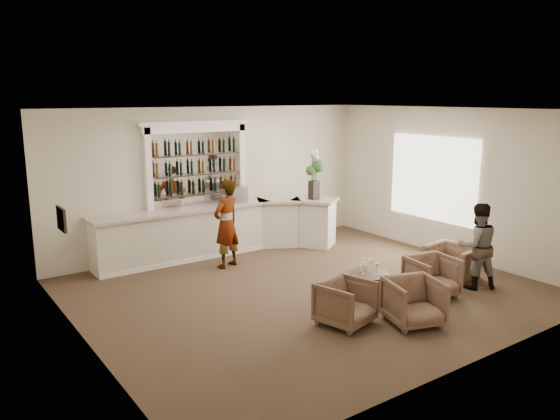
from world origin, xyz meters
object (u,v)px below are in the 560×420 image
(armchair_center, at_px, (414,302))
(espresso_machine, at_px, (236,195))
(armchair_left, at_px, (346,303))
(armchair_right, at_px, (432,276))
(guest, at_px, (477,246))
(armchair_far, at_px, (453,261))
(sommelier, at_px, (226,224))
(cocktail_table, at_px, (369,287))
(flower_vase, at_px, (314,171))
(bar_counter, at_px, (221,230))

(armchair_center, xyz_separation_m, espresso_machine, (-0.18, 5.17, 0.96))
(armchair_left, bearing_deg, espresso_machine, 66.51)
(armchair_left, bearing_deg, armchair_right, -13.19)
(guest, height_order, espresso_machine, guest)
(armchair_far, bearing_deg, guest, -26.09)
(sommelier, relative_size, espresso_machine, 4.19)
(guest, relative_size, armchair_left, 2.06)
(sommelier, xyz_separation_m, guest, (3.17, -3.79, -0.12))
(armchair_right, bearing_deg, sommelier, 130.79)
(cocktail_table, bearing_deg, flower_vase, 66.97)
(armchair_left, bearing_deg, sommelier, 76.07)
(sommelier, bearing_deg, armchair_right, 101.45)
(sommelier, height_order, armchair_right, sommelier)
(bar_counter, relative_size, espresso_machine, 12.88)
(bar_counter, relative_size, armchair_right, 7.13)
(armchair_center, xyz_separation_m, armchair_right, (1.24, 0.67, -0.01))
(flower_vase, bearing_deg, sommelier, -174.59)
(sommelier, xyz_separation_m, armchair_right, (2.17, -3.61, -0.56))
(armchair_left, relative_size, flower_vase, 0.67)
(guest, height_order, armchair_left, guest)
(bar_counter, bearing_deg, guest, -58.89)
(armchair_right, xyz_separation_m, flower_vase, (0.34, 3.85, 1.44))
(armchair_far, bearing_deg, sommelier, -141.15)
(armchair_left, height_order, armchair_far, armchair_left)
(bar_counter, xyz_separation_m, flower_vase, (2.16, -0.65, 1.23))
(armchair_far, relative_size, flower_vase, 0.81)
(armchair_right, relative_size, espresso_machine, 1.81)
(espresso_machine, bearing_deg, armchair_right, -72.79)
(guest, distance_m, armchair_left, 3.16)
(armchair_right, bearing_deg, bar_counter, 121.77)
(cocktail_table, bearing_deg, armchair_center, -97.50)
(armchair_left, xyz_separation_m, espresso_machine, (0.70, 4.55, 0.98))
(flower_vase, bearing_deg, bar_counter, 163.25)
(armchair_far, xyz_separation_m, flower_vase, (-0.88, 3.36, 1.49))
(cocktail_table, xyz_separation_m, guest, (2.10, -0.66, 0.56))
(bar_counter, bearing_deg, armchair_far, -52.92)
(armchair_center, distance_m, espresso_machine, 5.26)
(bar_counter, bearing_deg, armchair_right, -68.00)
(guest, relative_size, armchair_far, 1.70)
(cocktail_table, height_order, armchair_far, armchair_far)
(cocktail_table, xyz_separation_m, sommelier, (-1.08, 3.13, 0.68))
(armchair_far, bearing_deg, armchair_right, -76.83)
(flower_vase, bearing_deg, armchair_far, -75.41)
(armchair_left, distance_m, flower_vase, 4.83)
(cocktail_table, height_order, guest, guest)
(armchair_left, xyz_separation_m, armchair_right, (2.12, 0.06, 0.01))
(armchair_right, height_order, armchair_far, armchair_right)
(cocktail_table, distance_m, guest, 2.27)
(bar_counter, bearing_deg, sommelier, -111.73)
(sommelier, distance_m, espresso_machine, 1.23)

